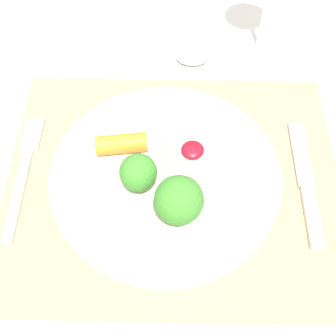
% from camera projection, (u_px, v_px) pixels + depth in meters
% --- Properties ---
extents(dining_table, '(1.28, 1.07, 0.74)m').
position_uv_depth(dining_table, '(174.00, 216.00, 0.66)').
color(dining_table, white).
rests_on(dining_table, ground_plane).
extents(placemat, '(0.42, 0.35, 0.00)m').
position_uv_depth(placemat, '(175.00, 181.00, 0.59)').
color(placemat, '#9E895B').
rests_on(placemat, dining_table).
extents(dinner_plate, '(0.29, 0.29, 0.08)m').
position_uv_depth(dinner_plate, '(168.00, 173.00, 0.57)').
color(dinner_plate, silver).
rests_on(dinner_plate, placemat).
extents(fork, '(0.02, 0.19, 0.01)m').
position_uv_depth(fork, '(28.00, 167.00, 0.59)').
color(fork, '#B2B2B7').
rests_on(fork, placemat).
extents(knife, '(0.02, 0.19, 0.01)m').
position_uv_depth(knife, '(310.00, 189.00, 0.57)').
color(knife, '#B2B2B7').
rests_on(knife, placemat).
extents(spoon, '(0.17, 0.04, 0.02)m').
position_uv_depth(spoon, '(183.00, 55.00, 0.71)').
color(spoon, '#B2B2B7').
rests_on(spoon, dining_table).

